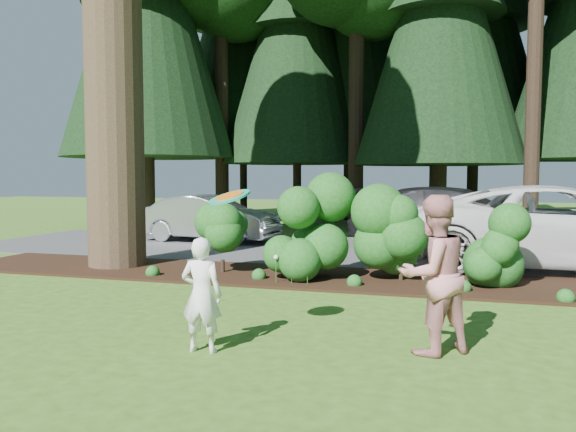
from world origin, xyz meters
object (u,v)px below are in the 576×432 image
object	(u,v)px
child	(202,295)
car_silver_wagon	(210,218)
car_white_suv	(560,228)
adult	(433,275)
car_dark_suv	(456,218)
frisbee	(229,197)

from	to	relation	value
child	car_silver_wagon	bearing A→B (deg)	-70.26
car_white_suv	adult	world-z (taller)	car_white_suv
car_dark_suv	child	world-z (taller)	car_dark_suv
child	frisbee	size ratio (longest dim) A/B	2.59
car_dark_suv	frisbee	bearing A→B (deg)	174.62
car_dark_suv	child	size ratio (longest dim) A/B	4.41
car_white_suv	car_dark_suv	bearing A→B (deg)	34.33
car_silver_wagon	frisbee	distance (m)	10.90
car_white_suv	frisbee	size ratio (longest dim) A/B	12.63
car_silver_wagon	child	size ratio (longest dim) A/B	3.23
car_silver_wagon	car_white_suv	world-z (taller)	car_white_suv
car_silver_wagon	car_dark_suv	bearing A→B (deg)	-84.75
car_white_suv	car_dark_suv	size ratio (longest dim) A/B	1.10
car_white_suv	adult	distance (m)	6.96
car_white_suv	adult	bearing A→B (deg)	158.05
car_silver_wagon	car_dark_suv	world-z (taller)	car_dark_suv
car_silver_wagon	child	bearing A→B (deg)	-151.99
car_white_suv	frisbee	world-z (taller)	frisbee
car_white_suv	frisbee	distance (m)	8.49
child	frisbee	bearing A→B (deg)	-149.53
car_dark_suv	frisbee	xyz separation A→B (m)	(-2.57, -9.92, 0.90)
car_white_suv	adult	size ratio (longest dim) A/B	3.58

